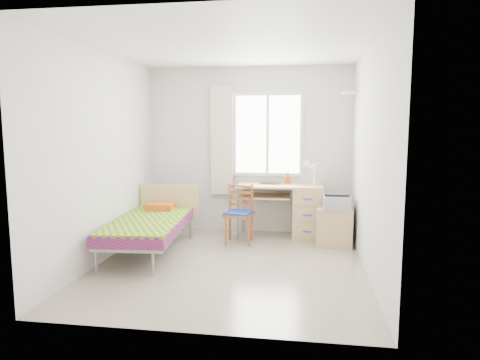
# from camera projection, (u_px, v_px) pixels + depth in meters

# --- Properties ---
(floor) EXTENTS (3.50, 3.50, 0.00)m
(floor) POSITION_uv_depth(u_px,v_px,m) (230.00, 265.00, 5.22)
(floor) COLOR #BCAD93
(floor) RESTS_ON ground
(ceiling) EXTENTS (3.50, 3.50, 0.00)m
(ceiling) POSITION_uv_depth(u_px,v_px,m) (230.00, 45.00, 4.89)
(ceiling) COLOR white
(ceiling) RESTS_ON wall_back
(wall_back) EXTENTS (3.20, 0.00, 3.20)m
(wall_back) POSITION_uv_depth(u_px,v_px,m) (249.00, 150.00, 6.77)
(wall_back) COLOR silver
(wall_back) RESTS_ON ground
(wall_left) EXTENTS (0.00, 3.50, 3.50)m
(wall_left) POSITION_uv_depth(u_px,v_px,m) (103.00, 157.00, 5.29)
(wall_left) COLOR silver
(wall_left) RESTS_ON ground
(wall_right) EXTENTS (0.00, 3.50, 3.50)m
(wall_right) POSITION_uv_depth(u_px,v_px,m) (370.00, 160.00, 4.82)
(wall_right) COLOR silver
(wall_right) RESTS_ON ground
(window) EXTENTS (1.10, 0.04, 1.30)m
(window) POSITION_uv_depth(u_px,v_px,m) (268.00, 135.00, 6.67)
(window) COLOR white
(window) RESTS_ON wall_back
(curtain) EXTENTS (0.35, 0.05, 1.70)m
(curtain) POSITION_uv_depth(u_px,v_px,m) (222.00, 141.00, 6.74)
(curtain) COLOR beige
(curtain) RESTS_ON wall_back
(floating_shelf) EXTENTS (0.20, 0.32, 0.03)m
(floating_shelf) POSITION_uv_depth(u_px,v_px,m) (349.00, 93.00, 6.10)
(floating_shelf) COLOR white
(floating_shelf) RESTS_ON wall_right
(bed) EXTENTS (1.00, 1.92, 0.80)m
(bed) POSITION_uv_depth(u_px,v_px,m) (151.00, 223.00, 5.71)
(bed) COLOR gray
(bed) RESTS_ON floor
(desk) EXTENTS (1.30, 0.63, 0.80)m
(desk) POSITION_uv_depth(u_px,v_px,m) (302.00, 209.00, 6.46)
(desk) COLOR tan
(desk) RESTS_ON floor
(chair) EXTENTS (0.45, 0.45, 0.85)m
(chair) POSITION_uv_depth(u_px,v_px,m) (240.00, 210.00, 6.19)
(chair) COLOR #95411C
(chair) RESTS_ON floor
(cabinet) EXTENTS (0.55, 0.50, 0.54)m
(cabinet) POSITION_uv_depth(u_px,v_px,m) (335.00, 226.00, 6.06)
(cabinet) COLOR tan
(cabinet) RESTS_ON floor
(printer) EXTENTS (0.37, 0.43, 0.19)m
(printer) POSITION_uv_depth(u_px,v_px,m) (336.00, 201.00, 5.98)
(printer) COLOR #979A9E
(printer) RESTS_ON cabinet
(laptop) EXTENTS (0.33, 0.22, 0.03)m
(laptop) POSITION_uv_depth(u_px,v_px,m) (270.00, 183.00, 6.51)
(laptop) COLOR black
(laptop) RESTS_ON desk
(pen_cup) EXTENTS (0.10, 0.10, 0.11)m
(pen_cup) POSITION_uv_depth(u_px,v_px,m) (287.00, 180.00, 6.58)
(pen_cup) COLOR #D85F18
(pen_cup) RESTS_ON desk
(task_lamp) EXTENTS (0.22, 0.32, 0.39)m
(task_lamp) POSITION_uv_depth(u_px,v_px,m) (310.00, 170.00, 6.30)
(task_lamp) COLOR white
(task_lamp) RESTS_ON desk
(book) EXTENTS (0.18, 0.23, 0.02)m
(book) POSITION_uv_depth(u_px,v_px,m) (266.00, 198.00, 6.49)
(book) COLOR gray
(book) RESTS_ON desk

